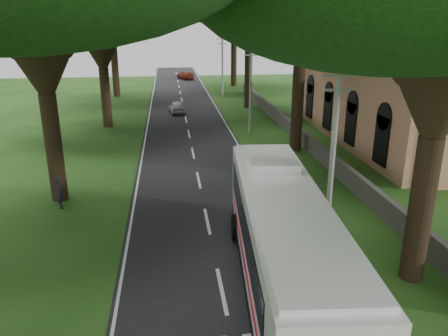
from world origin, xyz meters
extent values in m
plane|color=#1F4A15|center=(0.00, 0.00, 0.00)|extent=(140.00, 140.00, 0.00)
cube|color=black|center=(0.00, 25.00, 0.01)|extent=(8.00, 120.00, 0.04)
cube|color=#383533|center=(9.00, 24.00, 0.60)|extent=(0.35, 50.00, 1.20)
cube|color=tan|center=(18.00, 22.00, 3.20)|extent=(12.00, 22.00, 6.40)
pyramid|color=#595960|center=(18.00, 22.00, 8.60)|extent=(14.00, 24.00, 2.20)
cylinder|color=gray|center=(5.50, 6.00, 4.00)|extent=(0.24, 0.24, 8.00)
cube|color=gray|center=(5.50, 6.00, 7.40)|extent=(1.60, 0.10, 0.10)
cube|color=gray|center=(5.50, 6.00, 6.80)|extent=(1.20, 0.10, 0.10)
cylinder|color=gray|center=(5.50, 26.00, 4.00)|extent=(0.24, 0.24, 8.00)
cube|color=gray|center=(5.50, 26.00, 7.40)|extent=(1.60, 0.10, 0.10)
cube|color=gray|center=(5.50, 26.00, 6.80)|extent=(1.20, 0.10, 0.10)
cylinder|color=gray|center=(5.50, 46.00, 4.00)|extent=(0.24, 0.24, 8.00)
cube|color=gray|center=(5.50, 46.00, 7.40)|extent=(1.60, 0.10, 0.10)
cube|color=gray|center=(5.50, 46.00, 6.80)|extent=(1.20, 0.10, 0.10)
cylinder|color=black|center=(-8.00, 12.00, 2.99)|extent=(0.90, 0.90, 5.98)
cone|color=black|center=(-8.00, 12.00, 7.88)|extent=(3.20, 3.20, 3.80)
cylinder|color=black|center=(-7.50, 30.00, 2.76)|extent=(0.90, 0.90, 5.52)
cone|color=black|center=(-7.50, 30.00, 7.42)|extent=(3.20, 3.20, 3.80)
ellipsoid|color=black|center=(-7.50, 30.00, 11.27)|extent=(15.11, 15.11, 6.35)
cylinder|color=black|center=(-8.50, 48.00, 3.21)|extent=(0.90, 0.90, 6.42)
cone|color=black|center=(-8.50, 48.00, 8.32)|extent=(3.20, 3.20, 3.80)
cylinder|color=black|center=(7.50, 2.00, 2.85)|extent=(0.90, 0.90, 5.70)
cone|color=black|center=(7.50, 2.00, 7.60)|extent=(3.20, 3.20, 3.80)
cylinder|color=black|center=(8.00, 20.00, 3.21)|extent=(0.90, 0.90, 6.41)
cone|color=black|center=(8.00, 20.00, 8.31)|extent=(3.20, 3.20, 3.80)
cylinder|color=black|center=(7.50, 38.00, 3.25)|extent=(0.90, 0.90, 6.50)
cone|color=black|center=(7.50, 38.00, 8.40)|extent=(3.20, 3.20, 3.80)
cylinder|color=black|center=(8.50, 56.00, 3.08)|extent=(0.90, 0.90, 6.17)
cone|color=black|center=(8.50, 56.00, 8.07)|extent=(3.20, 3.20, 3.80)
cube|color=white|center=(2.18, 1.65, 2.14)|extent=(3.85, 13.49, 3.27)
cube|color=black|center=(2.21, 1.98, 2.61)|extent=(3.71, 11.07, 1.22)
cube|color=black|center=(2.18, 1.65, 0.55)|extent=(3.90, 13.54, 0.39)
cube|color=red|center=(2.18, 1.65, 1.39)|extent=(3.79, 12.17, 0.20)
cube|color=white|center=(2.18, 1.65, 3.84)|extent=(3.58, 12.81, 0.20)
cylinder|color=black|center=(1.14, 5.97, 0.61)|extent=(0.49, 1.25, 1.22)
cylinder|color=black|center=(3.91, 5.74, 0.61)|extent=(0.49, 1.25, 1.22)
imported|color=#A9A9AE|center=(-0.80, 35.67, 0.68)|extent=(1.90, 3.95, 1.30)
imported|color=maroon|center=(1.39, 64.91, 0.70)|extent=(3.34, 4.99, 1.34)
imported|color=black|center=(-7.67, 10.74, 0.85)|extent=(0.56, 0.71, 1.70)
camera|label=1|loc=(-1.69, -11.88, 9.58)|focal=35.00mm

